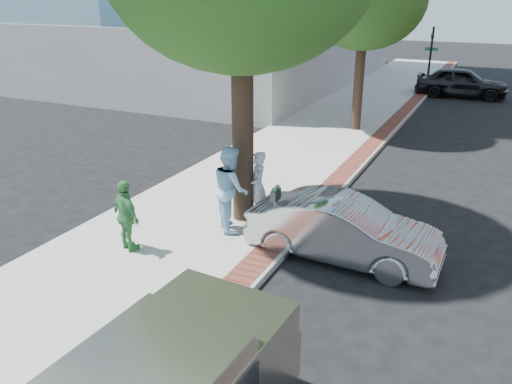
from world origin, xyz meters
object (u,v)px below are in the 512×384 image
Objects in this scene: person_green at (126,216)px; sedan_silver at (343,230)px; parking_meter at (276,204)px; person_gray at (258,186)px; bg_car at (461,82)px; person_officer at (231,188)px.

person_green reaches higher than sedan_silver.
sedan_silver is at bearing 17.69° from parking_meter.
bg_car is at bearing 139.69° from person_gray.
person_officer is at bearing -105.12° from person_green.
bg_car reaches higher than parking_meter.
person_gray is at bearing 168.62° from bg_car.
sedan_silver is at bearing 40.27° from person_gray.
person_green reaches higher than bg_car.
parking_meter is 0.30× the size of bg_car.
person_green is (-1.50, -1.99, -0.21)m from person_officer.
sedan_silver is (2.78, -0.02, -0.49)m from person_officer.
person_gray is 3.31m from person_green.
person_gray is 2.58m from sedan_silver.
person_officer is at bearing -56.43° from person_gray.
parking_meter is 0.35× the size of sedan_silver.
parking_meter is 0.84× the size of person_gray.
parking_meter reaches higher than sedan_silver.
sedan_silver is at bearing -130.94° from person_officer.
bg_car is (4.80, 23.07, -0.12)m from person_green.
person_officer reaches higher than person_green.
sedan_silver is (4.28, 1.97, -0.28)m from person_green.
person_gray reaches higher than person_green.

